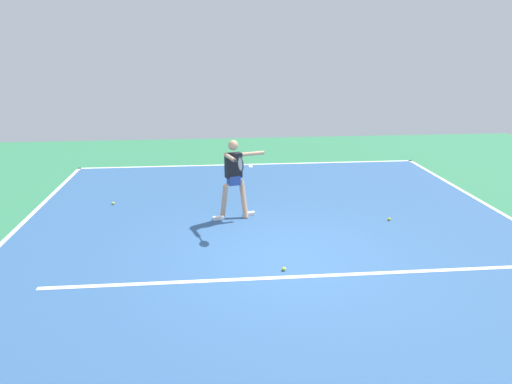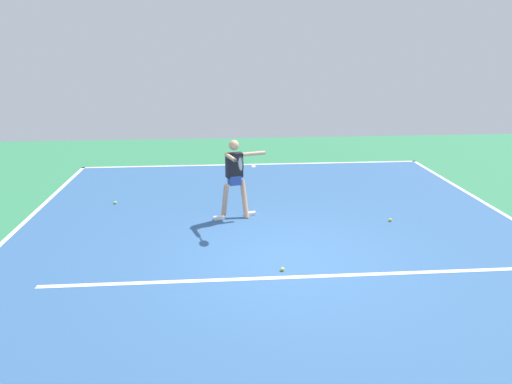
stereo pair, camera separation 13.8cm
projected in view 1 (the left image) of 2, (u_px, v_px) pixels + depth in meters
name	position (u px, v px, depth m)	size (l,w,h in m)	color
ground_plane	(283.00, 259.00, 8.30)	(22.51, 22.51, 0.00)	#2D754C
court_surface	(283.00, 258.00, 8.30)	(10.48, 13.81, 0.00)	#2D5484
court_line_baseline_near	(250.00, 164.00, 14.81)	(10.48, 0.10, 0.01)	white
court_line_service	(290.00, 277.00, 7.64)	(7.86, 0.10, 0.01)	white
court_line_centre_mark	(251.00, 166.00, 14.62)	(0.10, 0.30, 0.01)	white
tennis_player	(234.00, 175.00, 9.96)	(1.15, 1.29, 1.72)	tan
tennis_ball_by_baseline	(113.00, 203.00, 11.09)	(0.07, 0.07, 0.07)	#C6E53D
tennis_ball_far_corner	(389.00, 219.00, 10.09)	(0.07, 0.07, 0.07)	yellow
tennis_ball_near_player	(284.00, 269.00, 7.85)	(0.07, 0.07, 0.07)	#C6E53D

